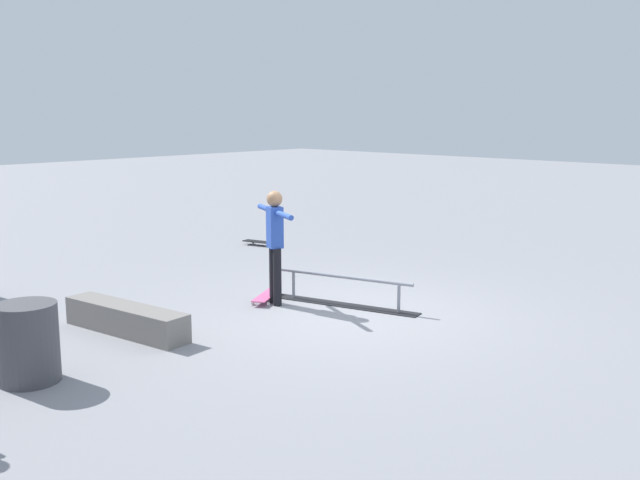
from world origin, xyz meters
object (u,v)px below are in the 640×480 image
(grind_rail, at_px, (344,292))
(skater_main, at_px, (275,239))
(skate_ledge, at_px, (126,319))
(skateboard_main, at_px, (267,296))
(loose_skateboard_black, at_px, (261,242))
(trash_bin, at_px, (28,343))

(grind_rail, distance_m, skater_main, 1.22)
(skate_ledge, relative_size, skateboard_main, 2.36)
(skate_ledge, bearing_deg, skateboard_main, -93.42)
(skater_main, distance_m, loose_skateboard_black, 4.64)
(grind_rail, relative_size, skateboard_main, 2.77)
(skate_ledge, xyz_separation_m, trash_bin, (-0.71, 1.58, 0.23))
(skate_ledge, height_order, loose_skateboard_black, skate_ledge)
(grind_rail, height_order, trash_bin, trash_bin)
(grind_rail, relative_size, trash_bin, 2.74)
(grind_rail, distance_m, skateboard_main, 1.14)
(skateboard_main, xyz_separation_m, loose_skateboard_black, (3.25, -2.90, 0.00))
(skate_ledge, distance_m, loose_skateboard_black, 6.01)
(skater_main, xyz_separation_m, trash_bin, (-0.34, 3.78, -0.53))
(skateboard_main, xyz_separation_m, trash_bin, (-0.57, 3.83, 0.33))
(grind_rail, xyz_separation_m, skate_ledge, (1.13, 2.80, -0.01))
(trash_bin, bearing_deg, loose_skateboard_black, -60.40)
(skateboard_main, height_order, trash_bin, trash_bin)
(skater_main, xyz_separation_m, skateboard_main, (0.23, -0.05, -0.86))
(loose_skateboard_black, bearing_deg, skateboard_main, 125.30)
(grind_rail, height_order, skater_main, skater_main)
(skate_ledge, height_order, trash_bin, trash_bin)
(grind_rail, distance_m, skate_ledge, 3.01)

